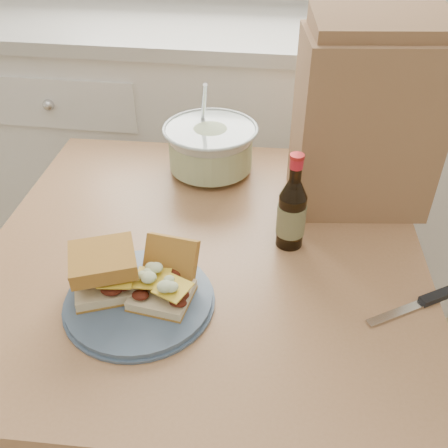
# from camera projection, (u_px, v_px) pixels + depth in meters

# --- Properties ---
(cabinet_run) EXTENTS (2.50, 0.64, 0.94)m
(cabinet_run) POSITION_uv_depth(u_px,v_px,m) (223.00, 149.00, 1.90)
(cabinet_run) COLOR white
(cabinet_run) RESTS_ON ground
(dining_table) EXTENTS (0.92, 0.92, 0.73)m
(dining_table) POSITION_uv_depth(u_px,v_px,m) (205.00, 285.00, 1.08)
(dining_table) COLOR #A97850
(dining_table) RESTS_ON ground
(plate) EXTENTS (0.26, 0.26, 0.02)m
(plate) POSITION_uv_depth(u_px,v_px,m) (139.00, 300.00, 0.88)
(plate) COLOR #475B73
(plate) RESTS_ON dining_table
(sandwich_left) EXTENTS (0.14, 0.14, 0.08)m
(sandwich_left) POSITION_uv_depth(u_px,v_px,m) (105.00, 271.00, 0.87)
(sandwich_left) COLOR beige
(sandwich_left) RESTS_ON plate
(sandwich_right) EXTENTS (0.11, 0.15, 0.09)m
(sandwich_right) POSITION_uv_depth(u_px,v_px,m) (165.00, 279.00, 0.87)
(sandwich_right) COLOR beige
(sandwich_right) RESTS_ON plate
(coleslaw_bowl) EXTENTS (0.23, 0.23, 0.23)m
(coleslaw_bowl) POSITION_uv_depth(u_px,v_px,m) (211.00, 150.00, 1.22)
(coleslaw_bowl) COLOR #B5C3BF
(coleslaw_bowl) RESTS_ON dining_table
(beer_bottle) EXTENTS (0.06, 0.06, 0.21)m
(beer_bottle) POSITION_uv_depth(u_px,v_px,m) (292.00, 212.00, 0.98)
(beer_bottle) COLOR black
(beer_bottle) RESTS_ON dining_table
(knife) EXTENTS (0.17, 0.12, 0.01)m
(knife) POSITION_uv_depth(u_px,v_px,m) (427.00, 300.00, 0.88)
(knife) COLOR silver
(knife) RESTS_ON dining_table
(paper_bag) EXTENTS (0.31, 0.22, 0.37)m
(paper_bag) POSITION_uv_depth(u_px,v_px,m) (365.00, 125.00, 1.04)
(paper_bag) COLOR #987149
(paper_bag) RESTS_ON dining_table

